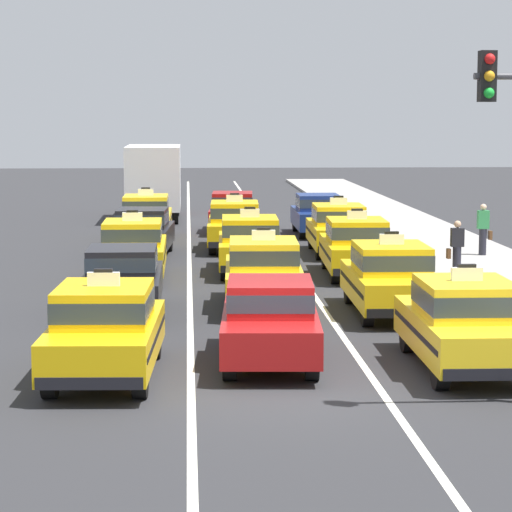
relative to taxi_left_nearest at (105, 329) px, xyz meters
name	(u,v)px	position (x,y,z in m)	size (l,w,h in m)	color
ground_plane	(286,392)	(3.11, -1.24, -0.88)	(160.00, 160.00, 0.00)	#2B2B2D
lane_stripe_left_center	(189,251)	(1.51, 18.76, -0.87)	(0.14, 80.00, 0.01)	silver
lane_stripe_center_right	(282,250)	(4.71, 18.76, -0.87)	(0.14, 80.00, 0.01)	silver
sidewalk_curb	(480,266)	(10.31, 13.76, -0.80)	(4.00, 90.00, 0.15)	#9E9993
taxi_left_nearest	(105,329)	(0.00, 0.00, 0.00)	(2.01, 4.63, 1.96)	black
sedan_left_second	(123,278)	(-0.05, 6.39, -0.03)	(1.78, 4.31, 1.58)	black
taxi_left_third	(133,248)	(-0.08, 12.15, 0.00)	(1.82, 4.56, 1.96)	black
sedan_left_fourth	(143,231)	(0.00, 17.20, -0.03)	(2.02, 4.40, 1.58)	black
taxi_left_fifth	(146,216)	(-0.07, 22.20, 0.00)	(1.85, 4.57, 1.96)	black
box_truck_left_sixth	(154,179)	(0.00, 30.54, 0.90)	(2.30, 6.96, 3.27)	black
sedan_center_nearest	(270,318)	(2.99, 1.00, -0.03)	(2.02, 4.40, 1.58)	black
taxi_center_second	(263,272)	(3.27, 7.06, 0.00)	(1.98, 4.62, 1.96)	black
taxi_center_third	(250,243)	(3.28, 13.11, 0.00)	(1.95, 4.61, 1.96)	black
taxi_center_fourth	(235,224)	(3.07, 18.92, 0.00)	(1.99, 4.63, 1.96)	black
sedan_center_fifth	(233,211)	(3.24, 24.81, -0.03)	(2.00, 4.39, 1.58)	black
taxi_right_nearest	(464,322)	(6.48, 0.24, 0.00)	(1.87, 4.58, 1.96)	black
taxi_right_second	(390,277)	(6.16, 5.99, 0.00)	(1.89, 4.59, 1.96)	black
taxi_right_third	(356,246)	(6.30, 12.30, 0.00)	(1.99, 4.63, 1.96)	black
taxi_right_fourth	(338,228)	(6.46, 17.48, 0.00)	(1.94, 4.61, 1.96)	black
sedan_right_fifth	(318,213)	(6.47, 23.47, -0.03)	(1.81, 4.32, 1.58)	black
pedestrian_trailing	(457,248)	(9.03, 11.50, 0.03)	(0.47, 0.24, 1.52)	#23232D
pedestrian_far_corner	(483,229)	(10.92, 15.79, 0.09)	(0.47, 0.24, 1.64)	#23232D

